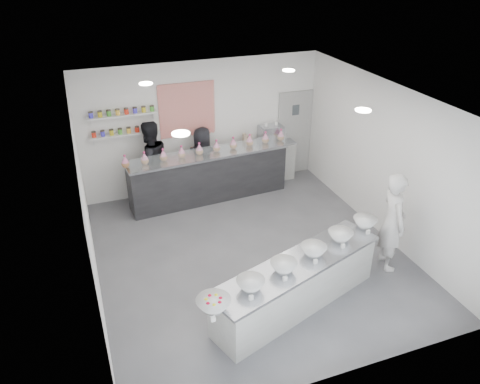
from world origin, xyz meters
name	(u,v)px	position (x,y,z in m)	size (l,w,h in m)	color
floor	(250,254)	(0.00, 0.00, 0.00)	(6.00, 6.00, 0.00)	#515156
ceiling	(252,100)	(0.00, 0.00, 3.00)	(6.00, 6.00, 0.00)	white
back_wall	(203,127)	(0.00, 3.00, 1.50)	(5.50, 5.50, 0.00)	white
left_wall	(86,212)	(-2.75, 0.00, 1.50)	(6.00, 6.00, 0.00)	white
right_wall	(385,161)	(2.75, 0.00, 1.50)	(6.00, 6.00, 0.00)	white
back_door	(294,133)	(2.30, 2.97, 1.05)	(0.88, 0.04, 2.10)	#999996
pattern_panel	(187,110)	(-0.35, 2.98, 1.95)	(1.25, 0.03, 1.20)	red
jar_shelf_lower	(125,134)	(-1.75, 2.90, 1.60)	(1.45, 0.22, 0.04)	silver
jar_shelf_upper	(122,115)	(-1.75, 2.90, 2.02)	(1.45, 0.22, 0.04)	silver
preserve_jars	(123,122)	(-1.75, 2.88, 1.88)	(1.45, 0.10, 0.56)	red
downlight_0	(181,134)	(-1.40, -1.00, 2.98)	(0.24, 0.24, 0.02)	white
downlight_1	(363,110)	(1.40, -1.00, 2.98)	(0.24, 0.24, 0.02)	white
downlight_2	(146,84)	(-1.40, 1.60, 2.98)	(0.24, 0.24, 0.02)	white
downlight_3	(289,70)	(1.40, 1.60, 2.98)	(0.24, 0.24, 0.02)	white
prep_counter	(297,284)	(0.19, -1.55, 0.42)	(3.11, 0.71, 0.85)	#9F9F9A
back_bar	(209,176)	(-0.08, 2.37, 0.56)	(3.61, 0.66, 1.12)	black
sneeze_guard	(213,152)	(-0.05, 2.05, 1.27)	(3.56, 0.02, 0.31)	white
espresso_ledge	(268,162)	(1.55, 2.78, 0.48)	(1.29, 0.41, 0.96)	#9F9F9A
espresso_machine	(271,135)	(1.60, 2.78, 1.17)	(0.56, 0.39, 0.43)	#93969E
cup_stacks	(247,140)	(1.00, 2.78, 1.12)	(0.24, 0.24, 0.32)	tan
prep_bowls	(299,258)	(0.19, -1.55, 0.93)	(3.67, 0.52, 0.17)	white
label_cards	(303,283)	(0.02, -2.05, 0.88)	(3.31, 0.04, 0.07)	white
cookie_bags	(208,147)	(-0.08, 2.37, 1.26)	(3.76, 0.16, 0.28)	pink
woman_prep	(392,222)	(2.21, -1.13, 0.92)	(0.67, 0.44, 1.84)	silver
staff_left	(151,164)	(-1.31, 2.62, 0.96)	(0.93, 0.73, 1.92)	black
staff_right	(203,162)	(-0.13, 2.62, 0.81)	(0.79, 0.52, 1.63)	black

